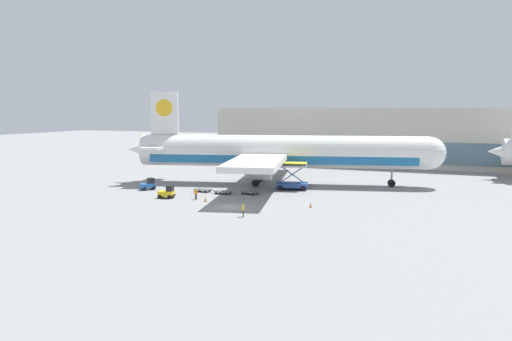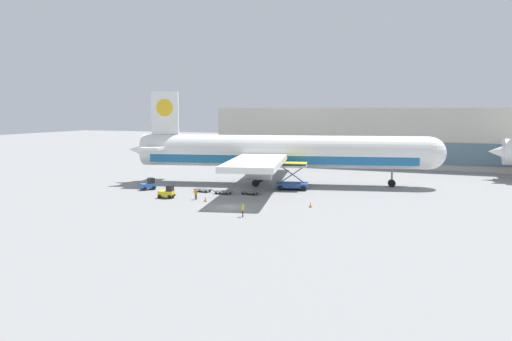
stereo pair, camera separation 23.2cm
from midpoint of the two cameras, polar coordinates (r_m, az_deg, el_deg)
name	(u,v)px [view 1 (the left image)]	position (r m, az deg, el deg)	size (l,w,h in m)	color
ground_plane	(229,207)	(70.54, -3.19, -4.18)	(400.00, 400.00, 0.00)	gray
terminal_building	(397,137)	(128.48, 15.73, 3.76)	(90.00, 18.20, 14.00)	#BCB7A8
airplane_main	(277,153)	(91.00, 2.29, 2.06)	(57.10, 48.52, 17.00)	white
scissor_lift_loader	(292,179)	(85.60, 4.09, -0.97)	(5.76, 4.41, 4.65)	#284C99
baggage_tug_foreground	(148,185)	(87.22, -12.26, -1.59)	(2.59, 2.81, 2.00)	#2D66B7
baggage_tug_mid	(167,192)	(78.53, -10.20, -2.48)	(2.67, 2.04, 2.00)	yellow
baggage_dolly_lead	(203,190)	(83.63, -6.19, -2.17)	(3.75, 1.71, 0.48)	#56565B
baggage_dolly_second	(223,192)	(81.20, -3.86, -2.42)	(3.75, 1.71, 0.48)	#56565B
baggage_dolly_third	(250,192)	(80.47, -0.78, -2.49)	(3.75, 1.71, 0.48)	#56565B
ground_crew_near	(196,193)	(76.57, -6.97, -2.58)	(0.57, 0.24, 1.69)	black
ground_crew_far	(243,209)	(63.79, -1.58, -4.45)	(0.35, 0.53, 1.71)	black
traffic_cone_near	(205,199)	(74.84, -5.90, -3.26)	(0.40, 0.40, 0.78)	black
traffic_cone_far	(311,204)	(70.60, 6.18, -3.88)	(0.40, 0.40, 0.78)	black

